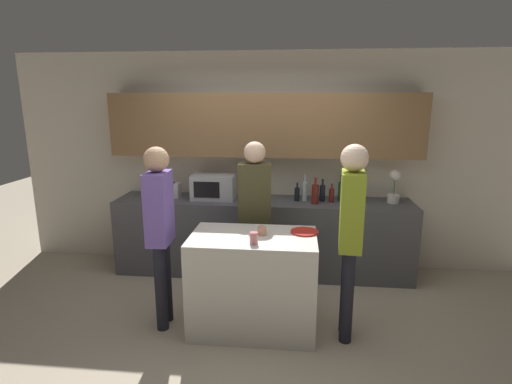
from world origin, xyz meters
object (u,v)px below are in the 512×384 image
(bottle_4, at_px, (331,195))
(microwave, at_px, (214,186))
(cup_1, at_px, (262,231))
(bottle_2, at_px, (315,194))
(bottle_6, at_px, (349,193))
(plate_on_island, at_px, (304,232))
(person_center, at_px, (160,222))
(bottle_3, at_px, (322,193))
(potted_plant, at_px, (394,186))
(bottle_1, at_px, (305,191))
(person_left, at_px, (255,207))
(bottle_7, at_px, (357,195))
(toaster, at_px, (170,190))
(bottle_0, at_px, (297,194))
(cup_0, at_px, (254,238))
(bottle_5, at_px, (341,191))
(person_right, at_px, (351,226))

(bottle_4, bearing_deg, microwave, 178.17)
(cup_1, bearing_deg, bottle_2, 65.30)
(bottle_6, relative_size, plate_on_island, 1.09)
(bottle_6, bearing_deg, person_center, -144.27)
(bottle_3, relative_size, cup_1, 3.32)
(potted_plant, height_order, bottle_4, potted_plant)
(bottle_1, relative_size, bottle_4, 1.40)
(bottle_3, distance_m, person_left, 1.02)
(plate_on_island, bearing_deg, bottle_7, 60.77)
(toaster, bearing_deg, plate_on_island, -35.13)
(bottle_0, distance_m, cup_0, 1.53)
(bottle_0, xyz_separation_m, person_left, (-0.44, -0.67, 0.01))
(plate_on_island, bearing_deg, cup_0, -141.83)
(potted_plant, distance_m, bottle_0, 1.14)
(microwave, relative_size, bottle_7, 2.18)
(bottle_7, bearing_deg, person_left, -150.22)
(bottle_7, relative_size, plate_on_island, 0.92)
(bottle_1, bearing_deg, cup_1, -107.45)
(bottle_5, bearing_deg, bottle_6, -19.41)
(bottle_3, distance_m, cup_0, 1.65)
(person_center, bearing_deg, bottle_0, 133.96)
(bottle_1, height_order, bottle_5, bottle_5)
(bottle_5, bearing_deg, bottle_0, -174.00)
(bottle_4, xyz_separation_m, bottle_7, (0.30, 0.00, 0.00))
(toaster, bearing_deg, person_right, -33.88)
(bottle_1, height_order, bottle_4, bottle_1)
(bottle_3, bearing_deg, bottle_7, -5.22)
(bottle_3, xyz_separation_m, bottle_4, (0.11, -0.04, -0.02))
(potted_plant, bearing_deg, person_right, -116.05)
(potted_plant, xyz_separation_m, person_right, (-0.67, -1.38, -0.06))
(bottle_3, xyz_separation_m, cup_0, (-0.67, -1.51, -0.06))
(bottle_3, relative_size, person_right, 0.15)
(microwave, height_order, bottle_5, bottle_5)
(person_left, bearing_deg, cup_1, 97.82)
(potted_plant, height_order, person_right, person_right)
(bottle_7, bearing_deg, bottle_1, 175.25)
(bottle_2, bearing_deg, toaster, 175.60)
(bottle_1, height_order, person_left, person_left)
(potted_plant, relative_size, bottle_1, 1.25)
(person_center, relative_size, person_right, 0.97)
(bottle_2, distance_m, person_right, 1.27)
(microwave, height_order, bottle_4, microwave)
(bottle_6, height_order, person_center, person_center)
(person_right, bearing_deg, bottle_3, 11.48)
(cup_1, relative_size, person_left, 0.05)
(bottle_0, bearing_deg, potted_plant, 1.47)
(potted_plant, bearing_deg, bottle_5, 177.63)
(person_center, bearing_deg, bottle_4, 125.51)
(bottle_3, distance_m, person_center, 2.05)
(bottle_6, height_order, person_left, person_left)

